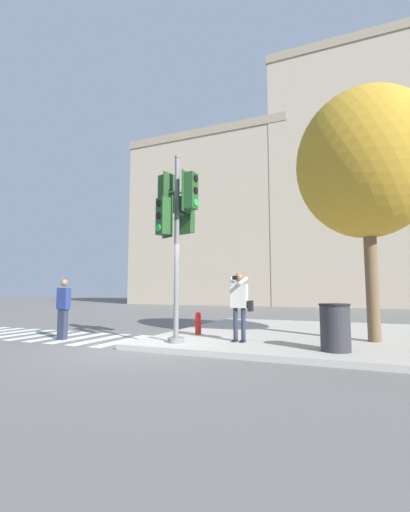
{
  "coord_description": "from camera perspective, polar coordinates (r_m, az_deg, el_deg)",
  "views": [
    {
      "loc": [
        4.51,
        -7.18,
        1.38
      ],
      "look_at": [
        1.12,
        0.98,
        2.26
      ],
      "focal_mm": 24.0,
      "sensor_mm": 36.0,
      "label": 1
    }
  ],
  "objects": [
    {
      "name": "sidewalk_corner",
      "position": [
        10.8,
        17.44,
        -12.45
      ],
      "size": [
        8.0,
        8.0,
        0.13
      ],
      "color": "#ADA89E",
      "rests_on": "ground_plane"
    },
    {
      "name": "fire_hydrant",
      "position": [
        9.94,
        -1.14,
        -11.12
      ],
      "size": [
        0.17,
        0.23,
        0.64
      ],
      "color": "red",
      "rests_on": "sidewalk_corner"
    },
    {
      "name": "crosswalk_stripes",
      "position": [
        11.9,
        -25.61,
        -11.81
      ],
      "size": [
        6.45,
        2.41,
        0.01
      ],
      "color": "silver",
      "rests_on": "ground_plane"
    },
    {
      "name": "traffic_signal_pole",
      "position": [
        8.61,
        -4.74,
        6.52
      ],
      "size": [
        1.13,
        1.1,
        4.68
      ],
      "color": "slate",
      "rests_on": "sidewalk_corner"
    },
    {
      "name": "pedestrian_distant",
      "position": [
        10.53,
        -22.54,
        -7.9
      ],
      "size": [
        0.34,
        0.2,
        1.69
      ],
      "color": "#282D42",
      "rests_on": "ground_plane"
    },
    {
      "name": "building_right",
      "position": [
        37.43,
        25.94,
        10.33
      ],
      "size": [
        17.16,
        13.91,
        22.71
      ],
      "color": "tan",
      "rests_on": "ground_plane"
    },
    {
      "name": "building_left",
      "position": [
        36.89,
        2.2,
        5.46
      ],
      "size": [
        16.4,
        9.69,
        17.05
      ],
      "color": "tan",
      "rests_on": "ground_plane"
    },
    {
      "name": "trash_bin",
      "position": [
        7.7,
        20.87,
        -11.03
      ],
      "size": [
        0.63,
        0.63,
        0.97
      ],
      "color": "#2D2D33",
      "rests_on": "sidewalk_corner"
    },
    {
      "name": "ground_plane",
      "position": [
        8.59,
        -9.81,
        -14.87
      ],
      "size": [
        160.0,
        160.0,
        0.0
      ],
      "primitive_type": "plane",
      "color": "slate"
    },
    {
      "name": "street_tree",
      "position": [
        10.0,
        25.28,
        13.67
      ],
      "size": [
        3.49,
        3.49,
        6.42
      ],
      "color": "brown",
      "rests_on": "sidewalk_corner"
    },
    {
      "name": "person_photographer",
      "position": [
        8.55,
        5.79,
        -7.33
      ],
      "size": [
        0.58,
        0.54,
        1.68
      ],
      "color": "black",
      "rests_on": "sidewalk_corner"
    }
  ]
}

